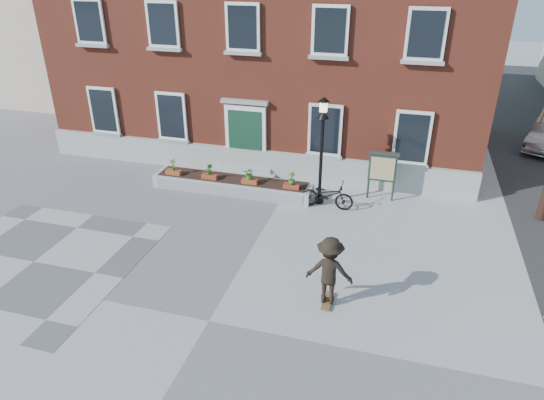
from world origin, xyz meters
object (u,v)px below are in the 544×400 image
(bicycle, at_px, (327,195))
(skateboarder, at_px, (329,271))
(lamp_post, at_px, (322,137))
(notice_board, at_px, (383,168))

(bicycle, distance_m, skateboarder, 5.41)
(bicycle, height_order, skateboarder, skateboarder)
(lamp_post, height_order, skateboarder, lamp_post)
(skateboarder, bearing_deg, notice_board, 82.97)
(notice_board, distance_m, skateboarder, 6.56)
(notice_board, bearing_deg, lamp_post, -157.64)
(lamp_post, bearing_deg, notice_board, 22.36)
(lamp_post, bearing_deg, bicycle, -45.73)
(lamp_post, xyz_separation_m, notice_board, (2.11, 0.87, -1.28))
(notice_board, bearing_deg, skateboarder, -97.03)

